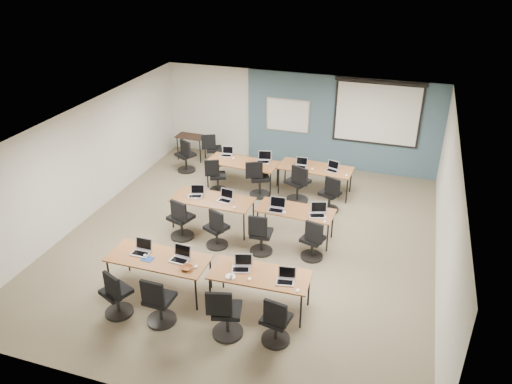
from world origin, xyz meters
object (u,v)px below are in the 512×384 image
(task_chair_1, at_px, (159,304))
(spare_chair_b, at_px, (186,158))
(utility_table, at_px, (191,139))
(laptop_11, at_px, (333,168))
(projector_screen, at_px, (378,109))
(training_table_mid_right, at_px, (296,212))
(task_chair_10, at_px, (298,187))
(task_chair_11, at_px, (330,197))
(task_chair_4, at_px, (181,222))
(laptop_6, at_px, (277,207))
(laptop_3, at_px, (286,278))
(laptop_4, at_px, (196,193))
(laptop_8, at_px, (227,153))
(training_table_back_left, at_px, (242,163))
(laptop_0, at_px, (142,249))
(task_chair_2, at_px, (225,316))
(laptop_10, at_px, (301,164))
(task_chair_0, at_px, (116,297))
(laptop_5, at_px, (226,198))
(training_table_front_right, at_px, (260,276))
(training_table_mid_left, at_px, (212,201))
(training_table_front_left, at_px, (158,259))
(laptop_2, at_px, (242,266))
(laptop_7, at_px, (318,212))
(task_chair_5, at_px, (217,231))
(laptop_1, at_px, (181,256))
(training_table_back_right, at_px, (315,169))
(task_chair_6, at_px, (260,237))
(task_chair_7, at_px, (313,243))
(whiteboard, at_px, (288,116))
(spare_chair_a, at_px, (213,152))
(task_chair_3, at_px, (276,324))
(laptop_9, at_px, (264,159))

(task_chair_1, bearing_deg, spare_chair_b, 112.71)
(utility_table, bearing_deg, laptop_11, -11.63)
(projector_screen, relative_size, training_table_mid_right, 1.43)
(task_chair_10, bearing_deg, task_chair_11, 7.89)
(task_chair_4, bearing_deg, laptop_6, 36.47)
(laptop_3, relative_size, task_chair_11, 0.32)
(laptop_11, distance_m, task_chair_11, 0.92)
(laptop_4, xyz_separation_m, laptop_8, (-0.18, 2.44, -0.00))
(training_table_back_left, xyz_separation_m, laptop_0, (-0.41, -4.57, 0.11))
(training_table_mid_right, bearing_deg, task_chair_1, -111.92)
(laptop_11, bearing_deg, laptop_6, -90.25)
(projector_screen, bearing_deg, task_chair_2, -102.18)
(laptop_10, bearing_deg, utility_table, 160.36)
(training_table_back_left, bearing_deg, task_chair_0, -90.68)
(task_chair_4, distance_m, laptop_5, 1.14)
(training_table_front_right, distance_m, training_table_mid_left, 3.02)
(training_table_front_left, bearing_deg, laptop_2, 5.83)
(task_chair_0, xyz_separation_m, laptop_6, (1.98, 3.34, 0.39))
(laptop_4, distance_m, spare_chair_b, 3.00)
(laptop_7, bearing_deg, task_chair_10, 97.57)
(task_chair_5, distance_m, laptop_11, 3.72)
(training_table_mid_left, xyz_separation_m, training_table_mid_right, (1.93, 0.09, -0.01))
(task_chair_4, bearing_deg, spare_chair_b, 131.57)
(laptop_1, xyz_separation_m, laptop_2, (1.17, 0.08, -0.00))
(laptop_3, relative_size, laptop_8, 1.02)
(training_table_back_right, height_order, task_chair_4, task_chair_4)
(laptop_5, relative_size, task_chair_6, 0.33)
(task_chair_6, bearing_deg, task_chair_2, -90.38)
(task_chair_11, bearing_deg, task_chair_0, -97.87)
(task_chair_7, distance_m, laptop_10, 3.12)
(training_table_back_left, bearing_deg, laptop_8, 155.54)
(task_chair_11, bearing_deg, whiteboard, 147.06)
(laptop_8, xyz_separation_m, spare_chair_a, (-0.75, 0.80, -0.38))
(task_chair_3, xyz_separation_m, task_chair_11, (0.03, 4.71, 0.00))
(laptop_3, xyz_separation_m, task_chair_3, (0.04, -0.74, -0.39))
(training_table_mid_right, height_order, task_chair_6, task_chair_6)
(laptop_8, bearing_deg, task_chair_10, -26.71)
(training_table_back_right, bearing_deg, projector_screen, 56.26)
(task_chair_0, relative_size, task_chair_10, 0.94)
(task_chair_2, distance_m, laptop_5, 3.54)
(training_table_mid_left, bearing_deg, spare_chair_a, 112.88)
(laptop_3, xyz_separation_m, task_chair_7, (0.10, 1.84, -0.40))
(task_chair_2, xyz_separation_m, spare_chair_b, (-3.46, 5.85, -0.01))
(laptop_4, height_order, task_chair_10, task_chair_10)
(laptop_2, xyz_separation_m, task_chair_7, (0.94, 1.72, -0.40))
(task_chair_3, relative_size, task_chair_5, 1.01)
(laptop_4, distance_m, laptop_9, 2.51)
(task_chair_11, bearing_deg, laptop_11, 120.58)
(laptop_7, relative_size, task_chair_11, 0.36)
(training_table_mid_right, relative_size, laptop_3, 5.40)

